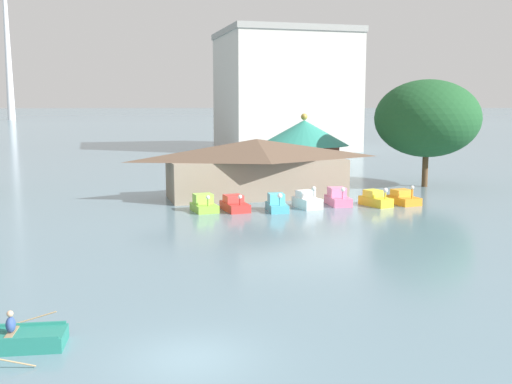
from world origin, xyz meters
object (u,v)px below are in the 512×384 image
Objects in this scene: pedal_boat_red at (235,205)px; pedal_boat_pink at (338,198)px; rowboat_with_rower at (18,339)px; pedal_boat_yellow at (375,199)px; pedal_boat_lime at (204,205)px; boathouse at (257,167)px; pedal_boat_orange at (403,198)px; pedal_boat_cyan at (277,204)px; shoreline_tree_right at (427,118)px; green_roof_pavilion at (304,146)px; background_building_block at (284,91)px; pedal_boat_white at (307,201)px.

pedal_boat_red is 8.63m from pedal_boat_pink.
pedal_boat_yellow reaches higher than rowboat_with_rower.
rowboat_with_rower is 1.26× the size of pedal_boat_pink.
boathouse is (5.70, 5.68, 2.15)m from pedal_boat_lime.
pedal_boat_yellow is 1.03× the size of pedal_boat_orange.
pedal_boat_red reaches higher than rowboat_with_rower.
pedal_boat_orange is (26.88, 22.60, 0.18)m from rowboat_with_rower.
pedal_boat_red is at bearing 68.57° from rowboat_with_rower.
boathouse is (-5.23, 5.64, 2.11)m from pedal_boat_pink.
pedal_boat_cyan is at bearing -94.23° from pedal_boat_orange.
pedal_boat_pink is at bearing -107.43° from pedal_boat_orange.
pedal_boat_lime is at bearing -99.59° from pedal_boat_orange.
shoreline_tree_right reaches higher than pedal_boat_cyan.
pedal_boat_lime is 10.94m from pedal_boat_pink.
pedal_boat_yellow is at bearing 97.39° from pedal_boat_cyan.
background_building_block is (11.21, 41.09, 6.74)m from green_roof_pavilion.
pedal_boat_pink reaches higher than pedal_boat_yellow.
shoreline_tree_right is (7.16, 8.69, 6.17)m from pedal_boat_orange.
background_building_block is (8.82, 58.17, 9.81)m from pedal_boat_orange.
background_building_block reaches higher than pedal_boat_white.
pedal_boat_cyan is 7.36m from boathouse.
shoreline_tree_right is at bearing 122.62° from pedal_boat_cyan.
pedal_boat_white is 60.96m from background_building_block.
pedal_boat_yellow is 60.19m from background_building_block.
pedal_boat_yellow is (11.33, -0.86, 0.05)m from pedal_boat_red.
pedal_boat_orange is 59.65m from background_building_block.
shoreline_tree_right is (21.04, 7.95, 6.18)m from pedal_boat_red.
pedal_boat_cyan is 21.04m from shoreline_tree_right.
pedal_boat_lime is 0.85× the size of pedal_boat_red.
pedal_boat_lime is at bearing -135.15° from boathouse.
pedal_boat_lime is 63.13m from background_building_block.
pedal_boat_white is 0.25× the size of shoreline_tree_right.
pedal_boat_white is 0.89× the size of pedal_boat_yellow.
background_building_block reaches higher than pedal_boat_cyan.
rowboat_with_rower is 0.39× the size of green_roof_pavilion.
boathouse is (3.39, 5.97, 2.20)m from pedal_boat_red.
green_roof_pavilion is at bearing -177.94° from pedal_boat_orange.
pedal_boat_red is (2.31, -0.30, -0.05)m from pedal_boat_lime.
shoreline_tree_right is (23.35, 7.65, 6.13)m from pedal_boat_lime.
pedal_boat_white is at bearing 58.54° from rowboat_with_rower.
background_building_block is (22.70, 57.43, 9.82)m from pedal_boat_red.
rowboat_with_rower is 1.37× the size of pedal_boat_cyan.
pedal_boat_red is 23.33m from shoreline_tree_right.
green_roof_pavilion is (24.48, 39.68, 3.26)m from rowboat_with_rower.
pedal_boat_lime is 0.89× the size of pedal_boat_pink.
shoreline_tree_right reaches higher than pedal_boat_pink.
pedal_boat_cyan is at bearing -83.90° from pedal_boat_white.
pedal_boat_white is 2.95m from pedal_boat_pink.
boathouse reaches higher than rowboat_with_rower.
rowboat_with_rower is 0.17× the size of background_building_block.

